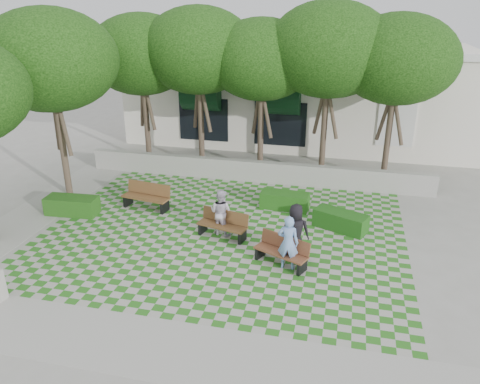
% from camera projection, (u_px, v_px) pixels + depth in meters
% --- Properties ---
extents(ground, '(90.00, 90.00, 0.00)m').
position_uv_depth(ground, '(214.00, 249.00, 14.87)').
color(ground, gray).
rests_on(ground, ground).
extents(lawn, '(12.00, 12.00, 0.00)m').
position_uv_depth(lawn, '(222.00, 234.00, 15.77)').
color(lawn, '#2B721E').
rests_on(lawn, ground).
extents(sidewalk_south, '(16.00, 2.00, 0.01)m').
position_uv_depth(sidewalk_south, '(156.00, 347.00, 10.64)').
color(sidewalk_south, '#9E9B93').
rests_on(sidewalk_south, ground).
extents(sidewalk_west, '(2.00, 12.00, 0.01)m').
position_uv_depth(sidewalk_west, '(35.00, 213.00, 17.31)').
color(sidewalk_west, '#9E9B93').
rests_on(sidewalk_west, ground).
extents(retaining_wall, '(15.00, 0.36, 0.90)m').
position_uv_depth(retaining_wall, '(254.00, 171.00, 20.28)').
color(retaining_wall, '#9E9B93').
rests_on(retaining_wall, ground).
extents(bench_east, '(1.74, 1.17, 0.87)m').
position_uv_depth(bench_east, '(282.00, 252.00, 13.86)').
color(bench_east, brown).
rests_on(bench_east, ground).
extents(bench_mid, '(1.77, 0.93, 0.88)m').
position_uv_depth(bench_mid, '(223.00, 225.00, 15.49)').
color(bench_mid, '#54371C').
rests_on(bench_mid, ground).
extents(bench_west, '(1.91, 0.90, 0.96)m').
position_uv_depth(bench_west, '(147.00, 197.00, 17.62)').
color(bench_west, brown).
rests_on(bench_west, ground).
extents(hedge_east, '(1.95, 1.37, 0.63)m').
position_uv_depth(hedge_east, '(340.00, 221.00, 16.03)').
color(hedge_east, '#184813').
rests_on(hedge_east, ground).
extents(hedge_midright, '(1.85, 0.86, 0.63)m').
position_uv_depth(hedge_midright, '(285.00, 201.00, 17.64)').
color(hedge_midright, '#1C5015').
rests_on(hedge_midright, ground).
extents(hedge_west, '(1.94, 0.89, 0.66)m').
position_uv_depth(hedge_west, '(72.00, 206.00, 17.17)').
color(hedge_west, '#1C4C14').
rests_on(hedge_west, ground).
extents(person_blue, '(0.62, 0.41, 1.68)m').
position_uv_depth(person_blue, '(288.00, 243.00, 13.49)').
color(person_blue, '#7DA5E5').
rests_on(person_blue, ground).
extents(person_dark, '(0.89, 0.61, 1.74)m').
position_uv_depth(person_dark, '(295.00, 231.00, 14.10)').
color(person_dark, black).
rests_on(person_dark, ground).
extents(person_white, '(0.90, 0.77, 1.59)m').
position_uv_depth(person_white, '(221.00, 212.00, 15.54)').
color(person_white, silver).
rests_on(person_white, ground).
extents(tree_row, '(17.70, 13.40, 7.41)m').
position_uv_depth(tree_row, '(208.00, 58.00, 18.65)').
color(tree_row, '#47382B').
rests_on(tree_row, ground).
extents(building, '(18.00, 8.92, 5.15)m').
position_uv_depth(building, '(299.00, 92.00, 26.38)').
color(building, silver).
rests_on(building, ground).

